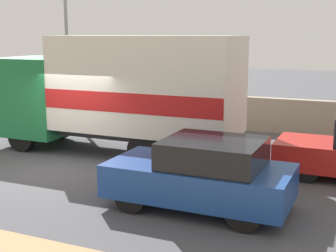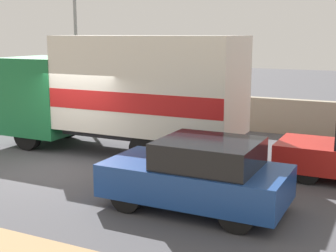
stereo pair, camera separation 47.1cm
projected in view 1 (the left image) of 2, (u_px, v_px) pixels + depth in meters
ground_plane at (55, 169)px, 12.86m from camera, size 80.00×80.00×0.00m
stone_wall_backdrop at (165, 108)px, 19.35m from camera, size 60.00×0.35×1.30m
street_lamp at (66, 16)px, 19.88m from camera, size 0.56×0.28×7.72m
box_truck at (119, 91)px, 14.16m from camera, size 7.80×2.37×3.61m
car_hatchback at (203, 174)px, 9.82m from camera, size 3.85×1.89×1.52m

